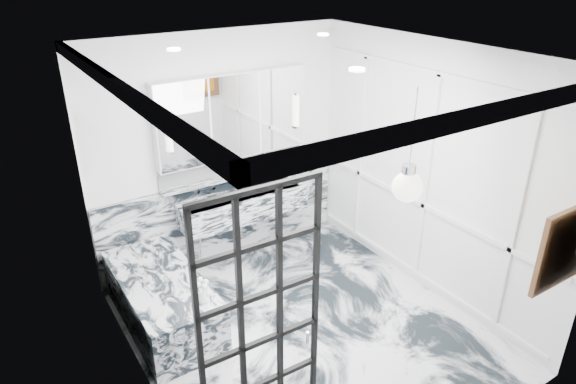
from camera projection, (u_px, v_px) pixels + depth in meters
floor at (304, 328)px, 5.32m from camera, size 3.60×3.60×0.00m
ceiling at (309, 54)px, 4.13m from camera, size 3.60×3.60×0.00m
wall_back at (220, 151)px, 6.09m from camera, size 3.60×0.00×3.60m
wall_front at (463, 314)px, 3.36m from camera, size 3.60×0.00×3.60m
wall_left at (136, 260)px, 3.94m from camera, size 0.00×3.60×3.60m
wall_right at (429, 172)px, 5.51m from camera, size 0.00×3.60×3.60m
marble_clad_back at (225, 216)px, 6.45m from camera, size 3.18×0.05×1.05m
marble_clad_left at (138, 266)px, 3.98m from camera, size 0.02×3.56×2.68m
panel_molding at (427, 181)px, 5.54m from camera, size 0.03×3.40×2.30m
soap_bottle_a at (265, 159)px, 6.38m from camera, size 0.11×0.11×0.22m
soap_bottle_b at (269, 161)px, 6.42m from camera, size 0.09×0.09×0.16m
soap_bottle_c at (279, 159)px, 6.50m from camera, size 0.13×0.13×0.14m
face_pot at (240, 168)px, 6.23m from camera, size 0.15×0.15×0.15m
amber_bottle at (272, 162)px, 6.46m from camera, size 0.04×0.04×0.10m
flower_vase at (202, 296)px, 4.82m from camera, size 0.09×0.09×0.12m
crittall_door at (261, 341)px, 3.49m from camera, size 0.88×0.06×2.28m
artwork at (566, 247)px, 3.93m from camera, size 0.58×0.06×0.58m
pendant_light at (407, 187)px, 3.64m from camera, size 0.22×0.22×0.22m
trough_sink at (243, 206)px, 6.27m from camera, size 1.60×0.45×0.30m
ledge at (236, 176)px, 6.25m from camera, size 1.90×0.14×0.04m
subway_tile at (233, 164)px, 6.24m from camera, size 1.90×0.03×0.23m
mirror_cabinet at (233, 116)px, 5.93m from camera, size 1.90×0.16×1.00m
sconce_left at (169, 134)px, 5.47m from camera, size 0.07×0.07×0.40m
sconce_right at (296, 110)px, 6.28m from camera, size 0.07×0.07×0.40m
bathtub at (163, 300)px, 5.31m from camera, size 0.75×1.65×0.55m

